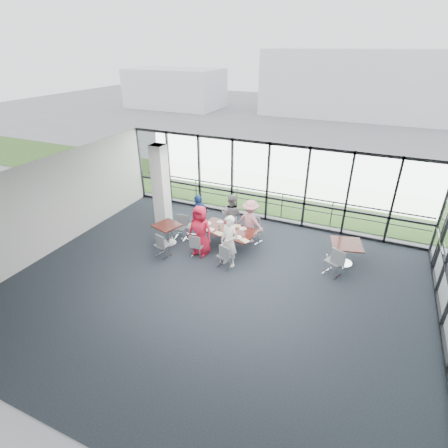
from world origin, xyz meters
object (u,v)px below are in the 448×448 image
at_px(diner_far_left, 231,215).
at_px(diner_far_right, 250,221).
at_px(diner_near_left, 200,231).
at_px(side_table_right, 346,246).
at_px(diner_near_right, 229,242).
at_px(chair_main_fl, 229,222).
at_px(chair_spare_la, 162,245).
at_px(structural_column, 161,186).
at_px(chair_main_fr, 255,230).
at_px(side_table_left, 167,228).
at_px(main_table, 228,232).
at_px(chair_spare_lb, 180,228).
at_px(diner_end, 199,217).
at_px(chair_main_nr, 225,256).
at_px(chair_main_nl, 198,245).
at_px(chair_main_end, 194,226).
at_px(chair_spare_r, 335,261).

xyz_separation_m(diner_far_left, diner_far_right, (0.80, -0.17, -0.01)).
bearing_deg(diner_far_right, diner_near_left, 63.26).
bearing_deg(side_table_right, diner_near_right, -154.84).
height_order(chair_main_fl, chair_spare_la, chair_main_fl).
xyz_separation_m(structural_column, chair_main_fr, (3.79, 0.15, -1.15)).
relative_size(side_table_left, diner_near_left, 0.58).
bearing_deg(chair_main_fr, main_table, 69.77).
xyz_separation_m(side_table_left, diner_far_left, (1.83, 1.51, 0.20)).
height_order(side_table_right, chair_spare_lb, chair_spare_lb).
height_order(structural_column, diner_end, structural_column).
xyz_separation_m(diner_far_left, chair_main_fr, (0.97, -0.10, -0.37)).
height_order(main_table, chair_main_nr, chair_main_nr).
relative_size(chair_main_nl, chair_main_end, 0.86).
relative_size(side_table_left, diner_far_right, 0.63).
relative_size(side_table_left, chair_main_end, 1.07).
relative_size(chair_main_nr, chair_main_fr, 0.95).
height_order(chair_main_fr, chair_spare_lb, chair_main_fr).
distance_m(side_table_left, diner_near_right, 2.59).
distance_m(diner_far_right, chair_main_fr, 0.40).
relative_size(side_table_right, chair_main_nr, 1.35).
bearing_deg(chair_main_nr, chair_main_fr, 95.62).
height_order(main_table, chair_spare_lb, chair_spare_lb).
bearing_deg(diner_near_right, diner_near_left, -176.29).
distance_m(structural_column, diner_far_left, 2.93).
xyz_separation_m(chair_main_fr, chair_spare_r, (2.92, -0.94, 0.04)).
relative_size(diner_end, chair_spare_r, 1.77).
distance_m(chair_main_fr, chair_spare_la, 3.33).
bearing_deg(chair_main_fl, chair_main_end, 63.92).
relative_size(main_table, diner_far_right, 1.30).
bearing_deg(chair_main_fl, diner_far_left, 162.35).
height_order(diner_far_right, chair_spare_la, diner_far_right).
bearing_deg(side_table_right, diner_end, -175.27).
bearing_deg(main_table, chair_main_nr, -61.46).
bearing_deg(diner_near_left, chair_spare_lb, 154.51).
relative_size(side_table_right, chair_main_end, 1.20).
bearing_deg(main_table, side_table_left, -156.18).
bearing_deg(side_table_left, diner_near_left, -4.68).
xyz_separation_m(chair_main_fl, chair_spare_lb, (-1.47, -1.15, -0.03)).
distance_m(chair_main_nl, chair_main_end, 1.26).
xyz_separation_m(diner_far_right, chair_main_fr, (0.17, 0.07, -0.36)).
height_order(diner_end, chair_main_nr, diner_end).
bearing_deg(chair_spare_lb, main_table, 172.39).
bearing_deg(diner_far_left, diner_near_left, 75.72).
bearing_deg(diner_near_left, diner_far_left, 76.47).
distance_m(diner_near_right, chair_main_nr, 0.48).
bearing_deg(diner_end, diner_far_left, 130.05).
distance_m(side_table_right, diner_near_left, 4.77).
bearing_deg(chair_spare_r, diner_far_right, -171.26).
xyz_separation_m(side_table_right, chair_spare_r, (-0.23, -0.76, -0.16)).
height_order(chair_main_end, chair_spare_lb, chair_main_end).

